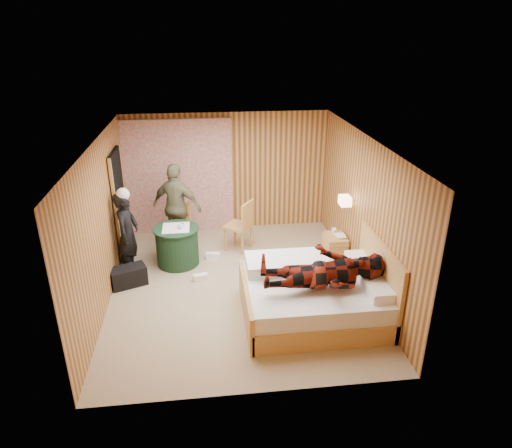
{
  "coord_description": "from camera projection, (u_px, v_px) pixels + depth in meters",
  "views": [
    {
      "loc": [
        -0.49,
        -6.71,
        4.1
      ],
      "look_at": [
        0.34,
        0.2,
        1.05
      ],
      "focal_mm": 32.0,
      "sensor_mm": 36.0,
      "label": 1
    }
  ],
  "objects": [
    {
      "name": "nightstand",
      "position": [
        335.0,
        248.0,
        8.53
      ],
      "size": [
        0.39,
        0.53,
        0.51
      ],
      "color": "#DF9D5B",
      "rests_on": "floor"
    },
    {
      "name": "chair_far",
      "position": [
        179.0,
        223.0,
        8.91
      ],
      "size": [
        0.52,
        0.52,
        0.93
      ],
      "rotation": [
        0.0,
        0.0,
        -0.28
      ],
      "color": "#DF9D5B",
      "rests_on": "floor"
    },
    {
      "name": "man_on_bed",
      "position": [
        325.0,
        263.0,
        6.42
      ],
      "size": [
        0.86,
        0.67,
        1.77
      ],
      "primitive_type": "imported",
      "rotation": [
        0.0,
        1.57,
        0.0
      ],
      "color": "maroon",
      "rests_on": "bed"
    },
    {
      "name": "duffel_bag",
      "position": [
        128.0,
        276.0,
        7.76
      ],
      "size": [
        0.67,
        0.52,
        0.34
      ],
      "primitive_type": "cube",
      "rotation": [
        0.0,
        0.0,
        0.39
      ],
      "color": "black",
      "rests_on": "floor"
    },
    {
      "name": "wall_lamp",
      "position": [
        345.0,
        201.0,
        7.9
      ],
      "size": [
        0.26,
        0.24,
        0.16
      ],
      "color": "gold",
      "rests_on": "wall_right"
    },
    {
      "name": "sneaker_left",
      "position": [
        200.0,
        277.0,
        7.95
      ],
      "size": [
        0.26,
        0.16,
        0.11
      ],
      "primitive_type": "cube",
      "rotation": [
        0.0,
        0.0,
        0.24
      ],
      "color": "white",
      "rests_on": "floor"
    },
    {
      "name": "book_upper",
      "position": [
        336.0,
        236.0,
        8.38
      ],
      "size": [
        0.17,
        0.23,
        0.02
      ],
      "primitive_type": "imported",
      "rotation": [
        0.0,
        0.0,
        -0.02
      ],
      "color": "white",
      "rests_on": "nightstand"
    },
    {
      "name": "woman_standing",
      "position": [
        128.0,
        234.0,
        7.9
      ],
      "size": [
        0.48,
        0.62,
        1.53
      ],
      "primitive_type": "imported",
      "rotation": [
        0.0,
        0.0,
        1.35
      ],
      "color": "black",
      "rests_on": "floor"
    },
    {
      "name": "chair_near",
      "position": [
        242.0,
        222.0,
        8.81
      ],
      "size": [
        0.64,
        0.64,
        1.02
      ],
      "rotation": [
        0.0,
        0.0,
        -2.16
      ],
      "color": "#DF9D5B",
      "rests_on": "floor"
    },
    {
      "name": "curtain",
      "position": [
        179.0,
        177.0,
        9.42
      ],
      "size": [
        2.2,
        0.08,
        2.4
      ],
      "primitive_type": "cube",
      "color": "beige",
      "rests_on": "floor"
    },
    {
      "name": "round_table",
      "position": [
        177.0,
        246.0,
        8.38
      ],
      "size": [
        0.83,
        0.83,
        0.73
      ],
      "color": "#1B3A1E",
      "rests_on": "floor"
    },
    {
      "name": "cup_nightstand",
      "position": [
        334.0,
        231.0,
        8.53
      ],
      "size": [
        0.11,
        0.11,
        0.09
      ],
      "primitive_type": "imported",
      "rotation": [
        0.0,
        0.0,
        -0.16
      ],
      "color": "white",
      "rests_on": "nightstand"
    },
    {
      "name": "wall_back",
      "position": [
        227.0,
        172.0,
        9.57
      ],
      "size": [
        4.2,
        0.02,
        2.5
      ],
      "primitive_type": "cube",
      "color": "tan",
      "rests_on": "floor"
    },
    {
      "name": "bed",
      "position": [
        316.0,
        295.0,
        6.9
      ],
      "size": [
        2.15,
        1.69,
        1.16
      ],
      "color": "#DF9D5B",
      "rests_on": "floor"
    },
    {
      "name": "ceiling",
      "position": [
        235.0,
        141.0,
        6.8
      ],
      "size": [
        4.2,
        5.0,
        0.01
      ],
      "primitive_type": "cube",
      "color": "white",
      "rests_on": "wall_back"
    },
    {
      "name": "man_at_table",
      "position": [
        177.0,
        207.0,
        8.81
      ],
      "size": [
        1.09,
        0.8,
        1.72
      ],
      "primitive_type": "imported",
      "rotation": [
        0.0,
        0.0,
        2.71
      ],
      "color": "#736F4D",
      "rests_on": "floor"
    },
    {
      "name": "floor",
      "position": [
        238.0,
        286.0,
        7.8
      ],
      "size": [
        4.2,
        5.0,
        0.01
      ],
      "primitive_type": "cube",
      "color": "tan",
      "rests_on": "ground"
    },
    {
      "name": "wall_right",
      "position": [
        363.0,
        213.0,
        7.53
      ],
      "size": [
        0.02,
        5.0,
        2.5
      ],
      "primitive_type": "cube",
      "color": "tan",
      "rests_on": "floor"
    },
    {
      "name": "wall_left",
      "position": [
        102.0,
        225.0,
        7.07
      ],
      "size": [
        0.02,
        5.0,
        2.5
      ],
      "primitive_type": "cube",
      "color": "tan",
      "rests_on": "floor"
    },
    {
      "name": "sneaker_right",
      "position": [
        213.0,
        256.0,
        8.68
      ],
      "size": [
        0.28,
        0.14,
        0.12
      ],
      "primitive_type": "cube",
      "rotation": [
        0.0,
        0.0,
        -0.11
      ],
      "color": "white",
      "rests_on": "floor"
    },
    {
      "name": "cup_table",
      "position": [
        181.0,
        226.0,
        8.18
      ],
      "size": [
        0.15,
        0.15,
        0.1
      ],
      "primitive_type": "imported",
      "rotation": [
        0.0,
        0.0,
        -0.28
      ],
      "color": "white",
      "rests_on": "round_table"
    },
    {
      "name": "doorway",
      "position": [
        120.0,
        206.0,
        8.44
      ],
      "size": [
        0.06,
        0.9,
        2.05
      ],
      "primitive_type": "cube",
      "color": "black",
      "rests_on": "floor"
    },
    {
      "name": "book_lower",
      "position": [
        336.0,
        237.0,
        8.38
      ],
      "size": [
        0.19,
        0.24,
        0.02
      ],
      "primitive_type": "imported",
      "rotation": [
        0.0,
        0.0,
        0.11
      ],
      "color": "white",
      "rests_on": "nightstand"
    }
  ]
}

